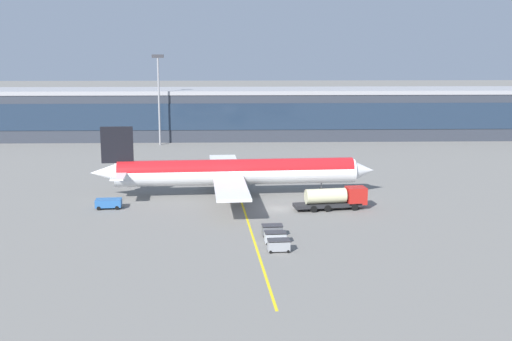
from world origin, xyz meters
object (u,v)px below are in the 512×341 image
object	(u,v)px
main_airliner	(235,172)
baggage_cart_0	(279,245)
baggage_cart_1	(275,237)
pushback_tug	(108,203)
fuel_tanker	(335,198)
baggage_cart_2	(272,230)

from	to	relation	value
main_airliner	baggage_cart_0	size ratio (longest dim) A/B	16.70
baggage_cart_0	baggage_cart_1	size ratio (longest dim) A/B	1.00
pushback_tug	baggage_cart_0	xyz separation A→B (m)	(24.12, -21.45, -0.07)
main_airliner	fuel_tanker	distance (m)	17.73
main_airliner	pushback_tug	bearing A→B (deg)	-157.53
fuel_tanker	baggage_cart_0	size ratio (longest dim) A/B	4.03
main_airliner	baggage_cart_1	xyz separation A→B (m)	(4.98, -26.08, -3.12)
pushback_tug	baggage_cart_1	size ratio (longest dim) A/B	1.44
fuel_tanker	baggage_cart_1	xyz separation A→B (m)	(-9.85, -16.62, -0.96)
fuel_tanker	baggage_cart_0	bearing A→B (deg)	-115.96
main_airliner	baggage_cart_1	bearing A→B (deg)	-79.18
fuel_tanker	baggage_cart_2	world-z (taller)	fuel_tanker
baggage_cart_0	baggage_cart_1	bearing A→B (deg)	93.65
pushback_tug	baggage_cart_1	world-z (taller)	baggage_cart_1
pushback_tug	fuel_tanker	bearing A→B (deg)	-2.77
main_airliner	baggage_cart_2	bearing A→B (deg)	-78.21
fuel_tanker	baggage_cart_2	xyz separation A→B (m)	(-10.06, -13.43, -0.96)
fuel_tanker	pushback_tug	xyz separation A→B (m)	(-33.77, 1.64, -0.90)
main_airliner	baggage_cart_0	distance (m)	29.90
baggage_cart_1	baggage_cart_2	world-z (taller)	same
fuel_tanker	baggage_cart_1	size ratio (longest dim) A/B	4.03
fuel_tanker	baggage_cart_1	bearing A→B (deg)	-120.66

